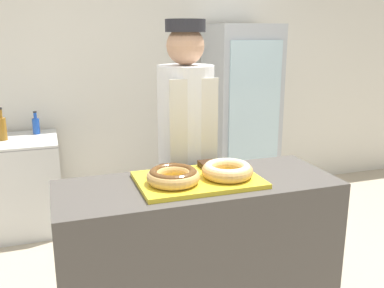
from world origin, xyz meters
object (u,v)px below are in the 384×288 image
at_px(brownie_back_left, 170,168).
at_px(beverage_fridge, 240,116).
at_px(baker_person, 186,152).
at_px(donut_light_glaze, 227,170).
at_px(bottle_amber_b, 2,128).
at_px(bottle_blue, 36,125).
at_px(donut_chocolate_glaze, 173,176).
at_px(brownie_back_right, 208,164).
at_px(serving_tray, 198,180).

bearing_deg(brownie_back_left, beverage_fridge, 53.82).
bearing_deg(baker_person, donut_light_glaze, -84.66).
bearing_deg(bottle_amber_b, bottle_blue, 28.88).
xyz_separation_m(donut_light_glaze, beverage_fridge, (0.91, 1.79, -0.11)).
height_order(donut_chocolate_glaze, baker_person, baker_person).
distance_m(donut_light_glaze, baker_person, 0.54).
relative_size(donut_chocolate_glaze, baker_person, 0.15).
xyz_separation_m(brownie_back_right, bottle_blue, (-0.93, 1.76, -0.07)).
xyz_separation_m(baker_person, beverage_fridge, (0.96, 1.25, -0.06)).
height_order(donut_chocolate_glaze, bottle_blue, donut_chocolate_glaze).
bearing_deg(serving_tray, bottle_blue, 113.36).
distance_m(beverage_fridge, bottle_amber_b, 2.14).
bearing_deg(beverage_fridge, baker_person, -127.57).
xyz_separation_m(donut_light_glaze, brownie_back_right, (-0.04, 0.19, -0.02)).
xyz_separation_m(brownie_back_left, bottle_amber_b, (-0.98, 1.61, -0.04)).
bearing_deg(brownie_back_right, serving_tray, -125.76).
xyz_separation_m(donut_chocolate_glaze, brownie_back_right, (0.26, 0.19, -0.02)).
bearing_deg(bottle_blue, donut_light_glaze, -63.51).
height_order(donut_chocolate_glaze, beverage_fridge, beverage_fridge).
bearing_deg(donut_chocolate_glaze, bottle_amber_b, 117.54).
height_order(donut_light_glaze, brownie_back_left, donut_light_glaze).
bearing_deg(bottle_blue, donut_chocolate_glaze, -70.81).
relative_size(brownie_back_right, bottle_amber_b, 0.34).
relative_size(serving_tray, bottle_blue, 3.15).
bearing_deg(serving_tray, donut_chocolate_glaze, -164.85).
distance_m(brownie_back_left, brownie_back_right, 0.22).
bearing_deg(brownie_back_right, donut_chocolate_glaze, -143.10).
bearing_deg(baker_person, brownie_back_left, -120.74).
distance_m(donut_chocolate_glaze, donut_light_glaze, 0.29).
distance_m(brownie_back_right, baker_person, 0.35).
distance_m(brownie_back_left, bottle_amber_b, 1.88).
xyz_separation_m(serving_tray, bottle_blue, (-0.82, 1.91, -0.04)).
relative_size(serving_tray, baker_person, 0.36).
xyz_separation_m(serving_tray, donut_chocolate_glaze, (-0.15, -0.04, 0.05)).
distance_m(donut_chocolate_glaze, baker_person, 0.59).
bearing_deg(bottle_amber_b, beverage_fridge, -0.44).
distance_m(brownie_back_left, beverage_fridge, 1.98).
xyz_separation_m(donut_light_glaze, brownie_back_left, (-0.26, 0.19, -0.02)).
bearing_deg(serving_tray, donut_light_glaze, -15.15).
bearing_deg(beverage_fridge, donut_chocolate_glaze, -123.94).
height_order(beverage_fridge, bottle_blue, beverage_fridge).
bearing_deg(bottle_amber_b, brownie_back_left, -58.77).
height_order(baker_person, bottle_amber_b, baker_person).
relative_size(beverage_fridge, bottle_blue, 8.72).
bearing_deg(donut_chocolate_glaze, donut_light_glaze, 0.00).
bearing_deg(brownie_back_right, donut_light_glaze, -79.34).
bearing_deg(donut_chocolate_glaze, brownie_back_right, 36.90).
distance_m(donut_light_glaze, bottle_blue, 2.18).
xyz_separation_m(donut_light_glaze, baker_person, (-0.05, 0.54, -0.04)).
bearing_deg(brownie_back_right, bottle_blue, 118.02).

